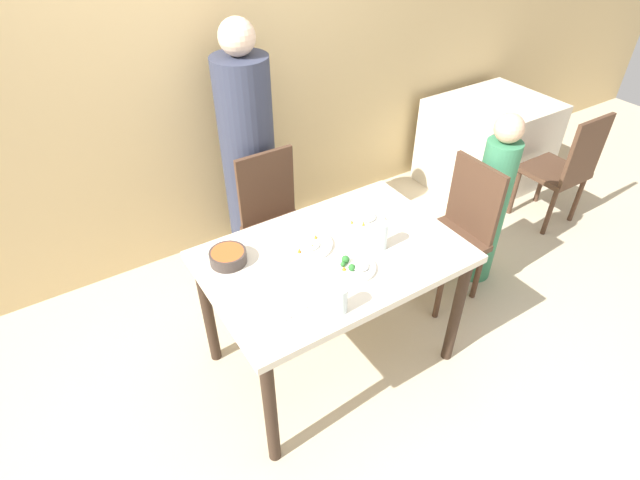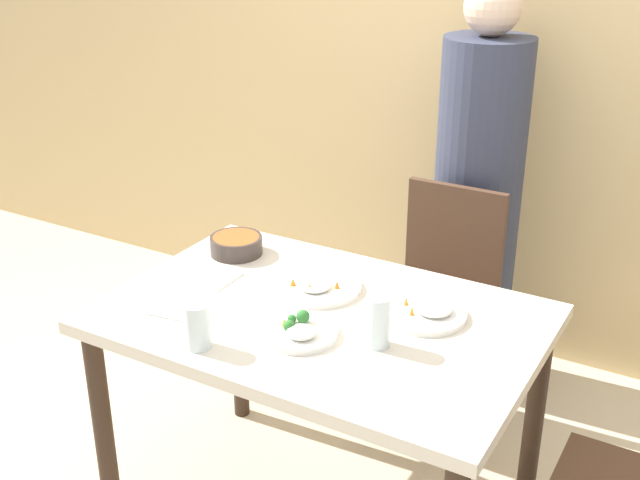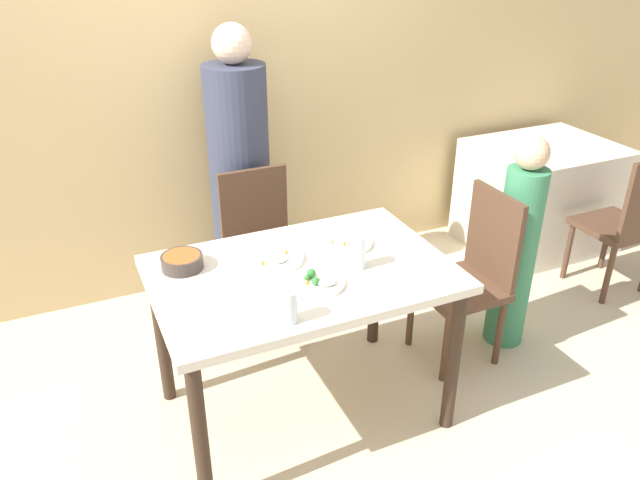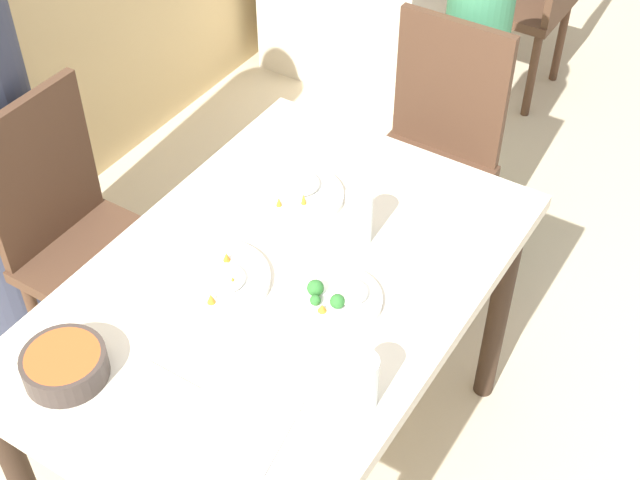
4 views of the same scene
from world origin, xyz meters
The scene contains 17 objects.
ground_plane centered at (0.00, 0.00, 0.00)m, with size 10.00×10.00×0.00m, color beige.
wall_back centered at (0.00, 1.42, 1.35)m, with size 10.00×0.06×2.70m.
dining_table centered at (0.00, 0.00, 0.68)m, with size 1.25×0.84×0.78m.
chair_adult_spot centered at (0.08, 0.76, 0.48)m, with size 0.40×0.40×0.91m.
chair_child_spot centered at (0.97, 0.08, 0.48)m, with size 0.40×0.40×0.91m.
person_adult centered at (0.08, 1.10, 0.75)m, with size 0.34×0.34×1.63m.
person_child centered at (1.24, 0.08, 0.56)m, with size 0.21×0.21×1.18m.
bowl_curry centered at (-0.46, 0.22, 0.81)m, with size 0.18×0.18×0.06m.
plate_rice_adult centered at (0.27, 0.13, 0.79)m, with size 0.24×0.24×0.05m.
plate_rice_child centered at (-0.08, 0.12, 0.79)m, with size 0.26×0.26×0.05m.
plate_noodles centered at (0.02, -0.14, 0.79)m, with size 0.21×0.21×0.06m.
glass_water_tall centered at (-0.19, -0.33, 0.84)m, with size 0.07×0.07×0.13m.
glass_water_short centered at (0.22, -0.08, 0.85)m, with size 0.07×0.07×0.15m.
napkin_folded centered at (-0.41, 0.03, 0.78)m, with size 0.14×0.14×0.01m.
fork_steel centered at (-0.35, -0.24, 0.78)m, with size 0.18×0.05×0.01m.
background_table centered at (2.19, 0.93, 0.37)m, with size 0.94×0.76×0.73m.
chair_background centered at (2.19, 0.21, 0.48)m, with size 0.40×0.40×0.91m.
Camera 3 is at (-0.86, -2.11, 2.10)m, focal length 35.00 mm.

